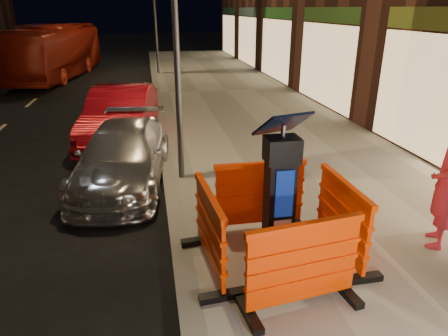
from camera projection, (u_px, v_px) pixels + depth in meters
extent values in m
plane|color=black|center=(183.00, 266.00, 5.85)|extent=(120.00, 120.00, 0.00)
cube|color=gray|center=(372.00, 241.00, 6.33)|extent=(6.00, 60.00, 0.15)
cube|color=slate|center=(183.00, 262.00, 5.82)|extent=(0.30, 60.00, 0.15)
cube|color=black|center=(280.00, 196.00, 5.34)|extent=(0.68, 0.68, 2.07)
cube|color=#FF3900|center=(303.00, 266.00, 4.64)|extent=(1.55, 0.80, 1.15)
cube|color=#FF3900|center=(260.00, 196.00, 6.38)|extent=(1.48, 0.62, 1.15)
cube|color=#FF3900|center=(210.00, 232.00, 5.35)|extent=(0.73, 1.53, 1.15)
cube|color=#FF3900|center=(342.00, 219.00, 5.67)|extent=(0.63, 1.49, 1.15)
imported|color=silver|center=(126.00, 182.00, 8.67)|extent=(2.24, 4.41, 1.23)
imported|color=#A90D1A|center=(124.00, 140.00, 11.41)|extent=(2.15, 4.71, 1.50)
imported|color=maroon|center=(60.00, 77.00, 21.78)|extent=(3.60, 10.10, 2.75)
imported|color=#BB2636|center=(447.00, 185.00, 5.79)|extent=(0.78, 0.86, 1.96)
cylinder|color=#3F3F44|center=(176.00, 29.00, 7.46)|extent=(0.12, 0.12, 6.00)
cylinder|color=#3F3F44|center=(155.00, 16.00, 21.14)|extent=(0.12, 0.12, 6.00)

